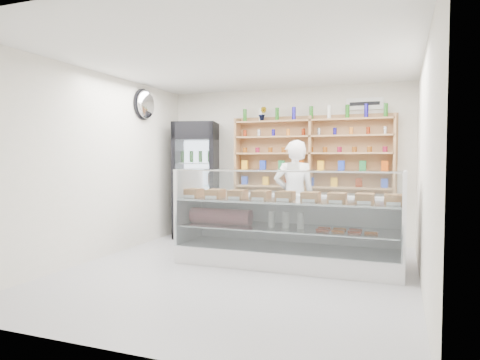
% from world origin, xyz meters
% --- Properties ---
extents(room, '(5.00, 5.00, 5.00)m').
position_xyz_m(room, '(0.00, 0.00, 1.40)').
color(room, '#A3A3A8').
rests_on(room, ground).
extents(display_counter, '(3.12, 0.93, 1.36)m').
position_xyz_m(display_counter, '(0.52, 0.61, 0.37)').
color(display_counter, white).
rests_on(display_counter, floor).
extents(shop_worker, '(0.77, 0.64, 1.80)m').
position_xyz_m(shop_worker, '(0.41, 1.50, 0.90)').
color(shop_worker, silver).
rests_on(shop_worker, floor).
extents(drinks_cooler, '(0.95, 0.93, 2.19)m').
position_xyz_m(drinks_cooler, '(-1.66, 2.13, 1.10)').
color(drinks_cooler, black).
rests_on(drinks_cooler, floor).
extents(wall_shelving, '(2.84, 0.28, 1.33)m').
position_xyz_m(wall_shelving, '(0.50, 2.34, 1.59)').
color(wall_shelving, '#A67A4E').
rests_on(wall_shelving, back_wall).
extents(potted_plant, '(0.16, 0.14, 0.26)m').
position_xyz_m(potted_plant, '(-0.40, 2.34, 2.33)').
color(potted_plant, '#1E6626').
rests_on(potted_plant, wall_shelving).
extents(security_mirror, '(0.15, 0.50, 0.50)m').
position_xyz_m(security_mirror, '(-2.17, 1.20, 2.45)').
color(security_mirror, silver).
rests_on(security_mirror, left_wall).
extents(wall_sign, '(0.62, 0.03, 0.20)m').
position_xyz_m(wall_sign, '(1.40, 2.47, 2.45)').
color(wall_sign, white).
rests_on(wall_sign, back_wall).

